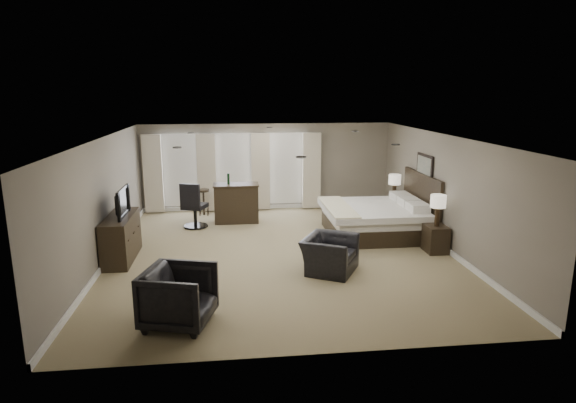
{
  "coord_description": "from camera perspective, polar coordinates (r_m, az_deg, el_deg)",
  "views": [
    {
      "loc": [
        -1.04,
        -10.17,
        3.57
      ],
      "look_at": [
        0.2,
        0.4,
        1.1
      ],
      "focal_mm": 30.0,
      "sensor_mm": 36.0,
      "label": 1
    }
  ],
  "objects": [
    {
      "name": "nightstand_near",
      "position": [
        11.35,
        17.09,
        -4.25
      ],
      "size": [
        0.46,
        0.56,
        0.61
      ],
      "primitive_type": "cube",
      "color": "black",
      "rests_on": "ground"
    },
    {
      "name": "bar_stool_left",
      "position": [
        14.23,
        -9.96,
        -0.08
      ],
      "size": [
        0.46,
        0.46,
        0.76
      ],
      "primitive_type": "cube",
      "rotation": [
        0.0,
        0.0,
        0.33
      ],
      "color": "black",
      "rests_on": "ground"
    },
    {
      "name": "nightstand_far",
      "position": [
        13.96,
        12.37,
        -0.87
      ],
      "size": [
        0.42,
        0.52,
        0.57
      ],
      "primitive_type": "cube",
      "color": "black",
      "rests_on": "ground"
    },
    {
      "name": "bed",
      "position": [
        12.23,
        10.71,
        -0.4
      ],
      "size": [
        2.42,
        2.31,
        1.54
      ],
      "primitive_type": "cube",
      "color": "silver",
      "rests_on": "ground"
    },
    {
      "name": "tv",
      "position": [
        10.8,
        -19.38,
        -1.29
      ],
      "size": [
        0.61,
        1.05,
        0.14
      ],
      "primitive_type": "imported",
      "rotation": [
        0.0,
        0.0,
        1.57
      ],
      "color": "black",
      "rests_on": "dresser"
    },
    {
      "name": "dresser",
      "position": [
        10.95,
        -19.17,
        -4.08
      ],
      "size": [
        0.53,
        1.65,
        0.96
      ],
      "primitive_type": "cube",
      "color": "black",
      "rests_on": "ground"
    },
    {
      "name": "wall_art",
      "position": [
        12.43,
        15.86,
        4.15
      ],
      "size": [
        0.04,
        0.96,
        0.56
      ],
      "primitive_type": "cube",
      "color": "slate",
      "rests_on": "room"
    },
    {
      "name": "bar_counter",
      "position": [
        13.32,
        -6.14,
        -0.16
      ],
      "size": [
        1.24,
        0.64,
        1.08
      ],
      "primitive_type": "cube",
      "color": "black",
      "rests_on": "ground"
    },
    {
      "name": "armchair_far",
      "position": [
        7.72,
        -12.81,
        -10.64
      ],
      "size": [
        1.16,
        1.2,
        1.02
      ],
      "primitive_type": "imported",
      "rotation": [
        0.0,
        0.0,
        1.3
      ],
      "color": "black",
      "rests_on": "ground"
    },
    {
      "name": "window_bay",
      "position": [
        14.47,
        -6.45,
        3.57
      ],
      "size": [
        5.25,
        0.2,
        2.3
      ],
      "color": "silver",
      "rests_on": "room"
    },
    {
      "name": "lamp_near",
      "position": [
        11.18,
        17.31,
        -1.03
      ],
      "size": [
        0.34,
        0.34,
        0.71
      ],
      "primitive_type": "cube",
      "color": "beige",
      "rests_on": "nightstand_near"
    },
    {
      "name": "lamp_far",
      "position": [
        13.82,
        12.5,
        1.7
      ],
      "size": [
        0.34,
        0.34,
        0.71
      ],
      "primitive_type": "cube",
      "color": "beige",
      "rests_on": "nightstand_far"
    },
    {
      "name": "desk_chair",
      "position": [
        12.93,
        -11.0,
        -0.39
      ],
      "size": [
        0.81,
        0.81,
        1.23
      ],
      "primitive_type": "cube",
      "rotation": [
        0.0,
        0.0,
        2.77
      ],
      "color": "black",
      "rests_on": "ground"
    },
    {
      "name": "bar_stool_right",
      "position": [
        13.28,
        -6.53,
        -0.8
      ],
      "size": [
        0.42,
        0.42,
        0.82
      ],
      "primitive_type": "cube",
      "rotation": [
        0.0,
        0.0,
        0.08
      ],
      "color": "black",
      "rests_on": "ground"
    },
    {
      "name": "armchair_near",
      "position": [
        9.71,
        4.97,
        -5.55
      ],
      "size": [
        1.15,
        1.3,
        0.96
      ],
      "primitive_type": "imported",
      "rotation": [
        0.0,
        0.0,
        1.07
      ],
      "color": "black",
      "rests_on": "ground"
    },
    {
      "name": "room",
      "position": [
        10.47,
        -0.83,
        0.55
      ],
      "size": [
        7.6,
        8.6,
        2.64
      ],
      "color": "#887A56",
      "rests_on": "ground"
    }
  ]
}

